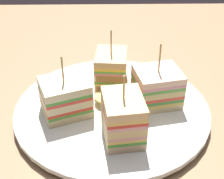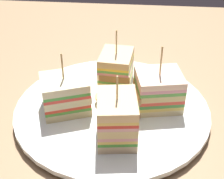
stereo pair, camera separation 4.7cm
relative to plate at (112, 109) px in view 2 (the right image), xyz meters
The scene contains 8 objects.
ground_plane 1.71cm from the plate, ahead, with size 101.24×82.47×1.80cm, color #9A7955.
plate is the anchor object (origin of this frame).
sandwich_wedge_0 7.54cm from the plate, ahead, with size 7.01×5.55×9.42cm.
sandwich_wedge_1 7.53cm from the plate, 101.15° to the left, with size 7.78×8.24×9.25cm.
sandwich_wedge_2 7.73cm from the plate, 168.99° to the right, with size 7.19×5.77×9.47cm.
sandwich_wedge_3 7.56cm from the plate, 81.43° to the right, with size 7.14×7.65×9.83cm.
chip_pile 1.72cm from the plate, behind, with size 7.04×6.18×1.98cm.
salad_garnish 9.85cm from the plate, 59.78° to the left, with size 7.33×7.04×1.58cm.
Camera 2 is at (-38.70, -3.91, 30.30)cm, focal length 51.12 mm.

